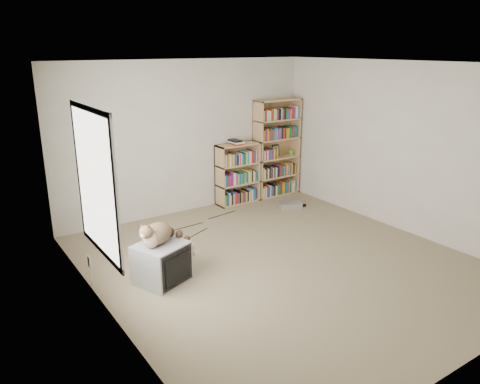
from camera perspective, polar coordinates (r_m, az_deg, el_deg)
floor at (r=6.17m, az=5.04°, el=-8.56°), size 4.50×5.00×0.01m
wall_back at (r=7.78m, az=-6.44°, el=6.60°), size 4.50×0.02×2.50m
wall_left at (r=4.69m, az=-16.43°, el=-1.26°), size 0.02×5.00×2.50m
wall_right at (r=7.34m, az=19.14°, el=5.10°), size 0.02×5.00×2.50m
ceiling at (r=5.55m, az=5.74°, el=15.32°), size 4.50×5.00×0.02m
window at (r=4.84m, az=-17.19°, el=1.08°), size 0.02×1.22×1.52m
crt_tv at (r=5.67m, az=-9.58°, el=-8.52°), size 0.70×0.67×0.48m
cat at (r=5.57m, az=-9.47°, el=-5.24°), size 0.76×0.49×0.54m
bookcase_tall at (r=8.69m, az=4.41°, el=5.08°), size 0.89×0.30×1.78m
bookcase_short at (r=8.28m, az=-0.35°, el=1.99°), size 0.78×0.30×1.07m
book_stack at (r=8.06m, az=-0.51°, el=6.10°), size 0.21×0.27×0.09m
green_mug at (r=8.90m, az=6.21°, el=4.86°), size 0.09×0.09×0.10m
framed_print at (r=8.79m, az=4.35°, el=5.11°), size 0.15×0.05×0.21m
dvd_player at (r=8.22m, az=6.13°, el=-1.52°), size 0.45×0.40×0.09m
wall_outlet at (r=5.71m, az=-17.92°, el=-8.07°), size 0.01×0.08×0.13m
floor_cables at (r=7.45m, az=-3.16°, el=-3.80°), size 1.20×0.70×0.01m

